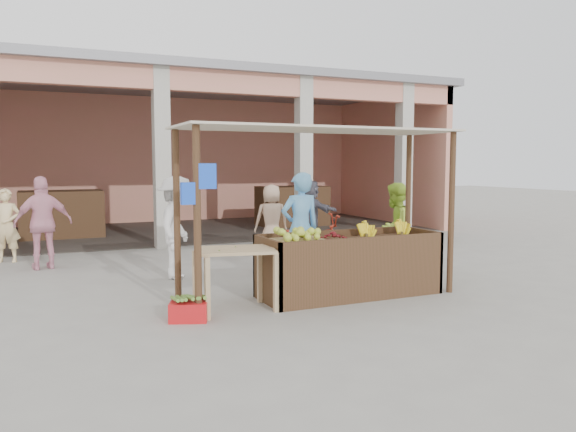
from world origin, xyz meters
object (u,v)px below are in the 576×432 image
fruit_stall (349,268)px  vendor_green (395,226)px  side_table (235,259)px  vendor_blue (300,225)px  red_crate (189,311)px  motorcycle (307,241)px

fruit_stall → vendor_green: size_ratio=1.57×
side_table → vendor_green: vendor_green is taller
vendor_blue → red_crate: bearing=32.5°
vendor_green → vendor_blue: bearing=-27.7°
side_table → vendor_green: size_ratio=0.68×
red_crate → vendor_blue: vendor_blue is taller
fruit_stall → red_crate: size_ratio=5.77×
motorcycle → side_table: bearing=148.9°
red_crate → vendor_green: vendor_green is taller
red_crate → fruit_stall: bearing=29.3°
side_table → vendor_blue: (1.48, 1.15, 0.27)m
vendor_blue → vendor_green: size_ratio=1.13×
red_crate → vendor_blue: 2.66m
side_table → vendor_blue: 1.89m
side_table → vendor_green: 3.48m
red_crate → motorcycle: motorcycle is taller
fruit_stall → side_table: side_table is taller
side_table → motorcycle: 3.01m
vendor_blue → motorcycle: vendor_blue is taller
side_table → red_crate: size_ratio=2.49×
side_table → red_crate: side_table is taller
side_table → fruit_stall: bearing=17.0°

